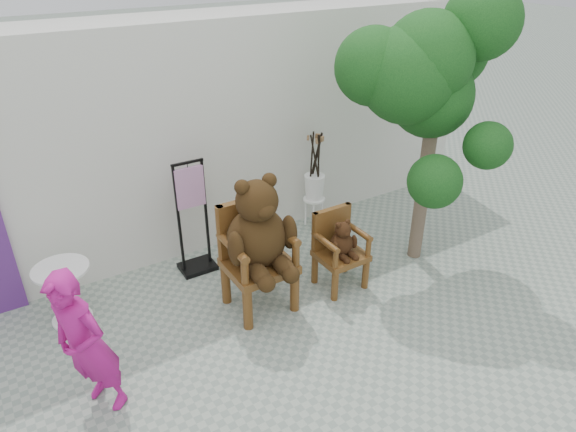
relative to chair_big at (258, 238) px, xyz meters
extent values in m
plane|color=gray|center=(0.07, -1.10, -0.93)|extent=(60.00, 60.00, 0.00)
cube|color=silver|center=(0.07, 2.00, 0.57)|extent=(9.00, 1.00, 3.00)
cylinder|color=#4D2D10|center=(-0.30, -0.28, -0.67)|extent=(0.11, 0.11, 0.51)
cylinder|color=#4D2D10|center=(-0.30, 0.26, -0.67)|extent=(0.11, 0.11, 0.51)
cylinder|color=#4D2D10|center=(0.30, -0.28, -0.67)|extent=(0.11, 0.11, 0.51)
cylinder|color=#4D2D10|center=(0.30, 0.26, -0.67)|extent=(0.11, 0.11, 0.51)
cube|color=#4D2D10|center=(0.00, -0.01, -0.37)|extent=(0.73, 0.67, 0.10)
cube|color=#4D2D10|center=(0.00, 0.28, 0.02)|extent=(0.69, 0.10, 0.67)
cylinder|color=#4D2D10|center=(-0.32, 0.28, 0.02)|extent=(0.10, 0.10, 0.67)
cylinder|color=#4D2D10|center=(-0.32, -0.28, -0.17)|extent=(0.09, 0.09, 0.30)
cylinder|color=#4D2D10|center=(-0.32, -0.01, -0.01)|extent=(0.10, 0.64, 0.10)
cylinder|color=#4D2D10|center=(0.32, 0.28, 0.02)|extent=(0.10, 0.10, 0.67)
cylinder|color=#4D2D10|center=(0.32, -0.28, -0.17)|extent=(0.09, 0.09, 0.30)
cylinder|color=#4D2D10|center=(0.32, -0.01, -0.01)|extent=(0.10, 0.64, 0.10)
ellipsoid|color=black|center=(0.00, 0.03, -0.02)|extent=(0.69, 0.59, 0.73)
sphere|color=black|center=(0.00, -0.01, 0.46)|extent=(0.46, 0.46, 0.46)
ellipsoid|color=black|center=(0.00, -0.19, 0.42)|extent=(0.21, 0.17, 0.17)
sphere|color=black|center=(-0.16, 0.00, 0.65)|extent=(0.16, 0.16, 0.16)
sphere|color=black|center=(0.16, 0.00, 0.65)|extent=(0.16, 0.16, 0.16)
ellipsoid|color=black|center=(-0.33, -0.12, 0.03)|extent=(0.16, 0.23, 0.42)
ellipsoid|color=black|center=(-0.15, -0.28, -0.26)|extent=(0.20, 0.41, 0.20)
sphere|color=black|center=(-0.15, -0.45, -0.28)|extent=(0.20, 0.20, 0.20)
ellipsoid|color=black|center=(0.33, -0.12, 0.03)|extent=(0.16, 0.23, 0.42)
ellipsoid|color=black|center=(0.15, -0.28, -0.26)|extent=(0.20, 0.41, 0.20)
sphere|color=black|center=(0.15, -0.45, -0.28)|extent=(0.20, 0.20, 0.20)
cylinder|color=#4D2D10|center=(0.81, -0.38, -0.73)|extent=(0.08, 0.08, 0.39)
cylinder|color=#4D2D10|center=(0.81, 0.04, -0.73)|extent=(0.08, 0.08, 0.39)
cylinder|color=#4D2D10|center=(1.27, -0.38, -0.73)|extent=(0.08, 0.08, 0.39)
cylinder|color=#4D2D10|center=(1.27, 0.04, -0.73)|extent=(0.08, 0.08, 0.39)
cube|color=#4D2D10|center=(1.04, -0.17, -0.50)|extent=(0.56, 0.51, 0.07)
cube|color=#4D2D10|center=(1.04, 0.05, -0.20)|extent=(0.53, 0.07, 0.51)
cylinder|color=#4D2D10|center=(0.80, 0.05, -0.20)|extent=(0.07, 0.07, 0.51)
cylinder|color=#4D2D10|center=(0.80, -0.38, -0.34)|extent=(0.07, 0.07, 0.23)
cylinder|color=#4D2D10|center=(0.80, -0.17, -0.23)|extent=(0.07, 0.49, 0.07)
cylinder|color=#4D2D10|center=(1.28, 0.05, -0.20)|extent=(0.07, 0.07, 0.51)
cylinder|color=#4D2D10|center=(1.28, -0.38, -0.34)|extent=(0.07, 0.07, 0.23)
cylinder|color=#4D2D10|center=(1.28, -0.17, -0.23)|extent=(0.07, 0.49, 0.07)
ellipsoid|color=black|center=(1.04, -0.17, -0.33)|extent=(0.29, 0.25, 0.31)
sphere|color=black|center=(1.04, -0.18, -0.13)|extent=(0.20, 0.20, 0.20)
ellipsoid|color=black|center=(1.04, -0.26, -0.14)|extent=(0.09, 0.07, 0.07)
sphere|color=black|center=(0.97, -0.18, -0.05)|extent=(0.07, 0.07, 0.07)
sphere|color=black|center=(1.11, -0.18, -0.05)|extent=(0.07, 0.07, 0.07)
ellipsoid|color=black|center=(0.90, -0.23, -0.31)|extent=(0.07, 0.10, 0.18)
ellipsoid|color=black|center=(0.98, -0.30, -0.43)|extent=(0.09, 0.17, 0.09)
sphere|color=black|center=(0.98, -0.37, -0.44)|extent=(0.08, 0.08, 0.08)
ellipsoid|color=black|center=(1.18, -0.23, -0.31)|extent=(0.07, 0.10, 0.18)
ellipsoid|color=black|center=(1.10, -0.30, -0.43)|extent=(0.09, 0.17, 0.09)
sphere|color=black|center=(1.10, -0.37, -0.44)|extent=(0.08, 0.08, 0.08)
imported|color=#AD1578|center=(-1.99, -0.56, -0.15)|extent=(0.62, 0.68, 1.56)
cylinder|color=white|center=(-1.94, 0.89, -0.24)|extent=(0.60, 0.60, 0.03)
cylinder|color=white|center=(-1.94, 0.89, -0.58)|extent=(0.06, 0.06, 0.68)
cylinder|color=white|center=(-1.94, 0.89, -0.91)|extent=(0.44, 0.44, 0.03)
cube|color=black|center=(-0.51, 1.09, -0.18)|extent=(0.03, 0.03, 1.50)
cube|color=black|center=(-0.15, 1.09, -0.18)|extent=(0.03, 0.03, 1.50)
cube|color=black|center=(-0.33, 1.09, 0.57)|extent=(0.40, 0.03, 0.03)
cube|color=black|center=(-0.33, 1.09, -0.90)|extent=(0.45, 0.35, 0.06)
cube|color=#BD82B1|center=(-0.33, 1.08, 0.25)|extent=(0.36, 0.04, 0.52)
cylinder|color=black|center=(-0.33, 1.09, 0.54)|extent=(0.01, 0.01, 0.08)
cylinder|color=white|center=(1.61, 1.25, -0.49)|extent=(0.32, 0.32, 0.03)
cylinder|color=white|center=(1.70, 1.33, -0.71)|extent=(0.03, 0.03, 0.44)
cylinder|color=white|center=(1.53, 1.33, -0.71)|extent=(0.03, 0.03, 0.44)
cylinder|color=white|center=(1.53, 1.16, -0.71)|extent=(0.03, 0.03, 0.44)
cylinder|color=white|center=(1.70, 1.16, -0.71)|extent=(0.03, 0.03, 0.44)
cylinder|color=black|center=(1.58, 1.28, 0.13)|extent=(0.14, 0.13, 0.79)
cylinder|color=#986D45|center=(1.54, 1.33, 0.45)|extent=(0.05, 0.04, 0.08)
cylinder|color=black|center=(1.64, 1.29, 0.13)|extent=(0.15, 0.12, 0.79)
cylinder|color=#986D45|center=(1.68, 1.33, 0.45)|extent=(0.05, 0.04, 0.08)
cylinder|color=black|center=(1.65, 1.27, 0.13)|extent=(0.11, 0.15, 0.79)
cylinder|color=#986D45|center=(1.70, 1.31, 0.45)|extent=(0.04, 0.05, 0.08)
cylinder|color=black|center=(1.64, 1.21, 0.13)|extent=(0.10, 0.08, 0.80)
cylinder|color=#986D45|center=(1.67, 1.18, 0.45)|extent=(0.04, 0.04, 0.08)
cylinder|color=black|center=(1.59, 1.20, 0.13)|extent=(0.16, 0.10, 0.79)
cylinder|color=#986D45|center=(1.56, 1.15, 0.45)|extent=(0.05, 0.04, 0.08)
cylinder|color=black|center=(1.66, 1.22, 0.13)|extent=(0.09, 0.14, 0.79)
cylinder|color=#986D45|center=(1.70, 1.19, 0.45)|extent=(0.04, 0.05, 0.08)
cylinder|color=#4D3D2E|center=(2.32, -0.16, 0.61)|extent=(0.18, 0.18, 3.08)
sphere|color=#0E3411|center=(2.19, -0.08, 1.71)|extent=(1.05, 1.05, 1.05)
sphere|color=#0E3411|center=(2.00, 0.01, 1.52)|extent=(1.12, 1.12, 1.12)
sphere|color=#0E3411|center=(2.73, -0.30, 2.08)|extent=(0.87, 0.87, 0.87)
sphere|color=#0E3411|center=(2.66, 0.09, 1.28)|extent=(0.79, 0.79, 0.79)
sphere|color=#0E3411|center=(2.88, 0.21, 1.66)|extent=(0.92, 0.92, 0.92)
sphere|color=#0E3411|center=(1.70, 0.27, 1.60)|extent=(0.90, 0.90, 0.90)
sphere|color=#0E3411|center=(2.36, -0.05, 1.24)|extent=(1.00, 1.00, 1.00)
sphere|color=#0E3411|center=(1.88, -0.71, 0.50)|extent=(0.62, 0.62, 0.62)
sphere|color=#0E3411|center=(2.54, -0.82, 0.83)|extent=(0.55, 0.55, 0.55)
camera|label=1|loc=(-2.26, -4.28, 2.91)|focal=32.00mm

